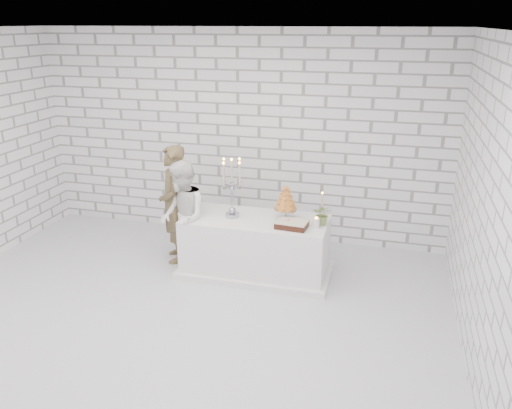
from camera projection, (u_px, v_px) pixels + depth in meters
name	position (u px, v px, depth m)	size (l,w,h in m)	color
ground	(173.00, 318.00, 5.60)	(6.00, 5.00, 0.01)	silver
ceiling	(155.00, 29.00, 4.58)	(6.00, 5.00, 0.01)	white
wall_back	(238.00, 136.00, 7.36)	(6.00, 0.01, 3.00)	white
wall_right	(488.00, 217.00, 4.35)	(0.01, 5.00, 3.00)	white
cake_table	(256.00, 246.00, 6.49)	(1.80, 0.80, 0.75)	white
groom	(174.00, 204.00, 6.73)	(0.58, 0.38, 1.58)	#483921
bride	(183.00, 217.00, 6.47)	(0.71, 0.55, 1.45)	white
candelabra	(232.00, 188.00, 6.29)	(0.31, 0.31, 0.76)	#9D9EA7
croquembouche	(286.00, 202.00, 6.26)	(0.29, 0.29, 0.44)	#B5611F
chocolate_cake	(292.00, 224.00, 6.07)	(0.37, 0.26, 0.08)	black
pillar_candle	(316.00, 223.00, 6.05)	(0.08, 0.08, 0.12)	white
extra_taper	(322.00, 206.00, 6.33)	(0.06, 0.06, 0.32)	#C1B38D
flowers	(323.00, 214.00, 6.13)	(0.23, 0.20, 0.26)	#476E2D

